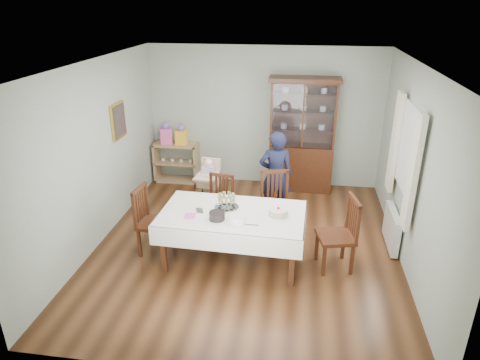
% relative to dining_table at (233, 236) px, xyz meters
% --- Properties ---
extents(floor, '(5.00, 5.00, 0.00)m').
position_rel_dining_table_xyz_m(floor, '(0.15, 0.42, -0.38)').
color(floor, '#593319').
rests_on(floor, ground).
extents(room_shell, '(5.00, 5.00, 5.00)m').
position_rel_dining_table_xyz_m(room_shell, '(0.15, 0.96, 1.32)').
color(room_shell, '#9EAA99').
rests_on(room_shell, floor).
extents(dining_table, '(2.04, 1.22, 0.76)m').
position_rel_dining_table_xyz_m(dining_table, '(0.00, 0.00, 0.00)').
color(dining_table, '#402010').
rests_on(dining_table, floor).
extents(china_cabinet, '(1.30, 0.48, 2.18)m').
position_rel_dining_table_xyz_m(china_cabinet, '(0.90, 2.68, 0.74)').
color(china_cabinet, '#402010').
rests_on(china_cabinet, floor).
extents(sideboard, '(0.90, 0.38, 0.80)m').
position_rel_dining_table_xyz_m(sideboard, '(-1.60, 2.70, 0.02)').
color(sideboard, tan).
rests_on(sideboard, floor).
extents(picture_frame, '(0.04, 0.48, 0.58)m').
position_rel_dining_table_xyz_m(picture_frame, '(-2.07, 1.22, 1.27)').
color(picture_frame, gold).
rests_on(picture_frame, room_shell).
extents(window, '(0.04, 1.02, 1.22)m').
position_rel_dining_table_xyz_m(window, '(2.37, 0.72, 1.17)').
color(window, white).
rests_on(window, room_shell).
extents(curtain_left, '(0.07, 0.30, 1.55)m').
position_rel_dining_table_xyz_m(curtain_left, '(2.31, 0.10, 1.07)').
color(curtain_left, silver).
rests_on(curtain_left, room_shell).
extents(curtain_right, '(0.07, 0.30, 1.55)m').
position_rel_dining_table_xyz_m(curtain_right, '(2.31, 1.34, 1.07)').
color(curtain_right, silver).
rests_on(curtain_right, room_shell).
extents(radiator, '(0.10, 0.80, 0.55)m').
position_rel_dining_table_xyz_m(radiator, '(2.31, 0.72, -0.08)').
color(radiator, white).
rests_on(radiator, floor).
extents(chair_far_left, '(0.48, 0.48, 0.93)m').
position_rel_dining_table_xyz_m(chair_far_left, '(-0.35, 0.77, -0.11)').
color(chair_far_left, '#402010').
rests_on(chair_far_left, floor).
extents(chair_far_right, '(0.56, 0.56, 1.03)m').
position_rel_dining_table_xyz_m(chair_far_right, '(0.55, 0.81, -0.08)').
color(chair_far_right, '#402010').
rests_on(chair_far_right, floor).
extents(chair_end_left, '(0.50, 0.50, 1.03)m').
position_rel_dining_table_xyz_m(chair_end_left, '(-1.16, 0.05, -0.08)').
color(chair_end_left, '#402010').
rests_on(chair_end_left, floor).
extents(chair_end_right, '(0.57, 0.57, 1.05)m').
position_rel_dining_table_xyz_m(chair_end_right, '(1.44, 0.03, -0.07)').
color(chair_end_right, '#402010').
rests_on(chair_end_right, floor).
extents(woman, '(0.62, 0.47, 1.53)m').
position_rel_dining_table_xyz_m(woman, '(0.50, 1.41, 0.38)').
color(woman, black).
rests_on(woman, floor).
extents(high_chair, '(0.52, 0.52, 1.02)m').
position_rel_dining_table_xyz_m(high_chair, '(-0.63, 1.36, 0.01)').
color(high_chair, black).
rests_on(high_chair, floor).
extents(champagne_tray, '(0.34, 0.34, 0.21)m').
position_rel_dining_table_xyz_m(champagne_tray, '(-0.10, 0.13, 0.44)').
color(champagne_tray, silver).
rests_on(champagne_tray, dining_table).
extents(birthday_cake, '(0.30, 0.30, 0.21)m').
position_rel_dining_table_xyz_m(birthday_cake, '(0.63, -0.02, 0.43)').
color(birthday_cake, white).
rests_on(birthday_cake, dining_table).
extents(plate_stack_dark, '(0.27, 0.27, 0.10)m').
position_rel_dining_table_xyz_m(plate_stack_dark, '(-0.17, -0.22, 0.43)').
color(plate_stack_dark, black).
rests_on(plate_stack_dark, dining_table).
extents(plate_stack_white, '(0.30, 0.30, 0.10)m').
position_rel_dining_table_xyz_m(plate_stack_white, '(0.10, -0.25, 0.43)').
color(plate_stack_white, white).
rests_on(plate_stack_white, dining_table).
extents(napkin_stack, '(0.16, 0.16, 0.02)m').
position_rel_dining_table_xyz_m(napkin_stack, '(-0.55, -0.20, 0.39)').
color(napkin_stack, '#E855A4').
rests_on(napkin_stack, dining_table).
extents(cutlery, '(0.17, 0.20, 0.01)m').
position_rel_dining_table_xyz_m(cutlery, '(-0.50, -0.02, 0.38)').
color(cutlery, silver).
rests_on(cutlery, dining_table).
extents(cake_knife, '(0.30, 0.03, 0.01)m').
position_rel_dining_table_xyz_m(cake_knife, '(0.25, -0.32, 0.38)').
color(cake_knife, silver).
rests_on(cake_knife, dining_table).
extents(gift_bag_pink, '(0.26, 0.22, 0.42)m').
position_rel_dining_table_xyz_m(gift_bag_pink, '(-1.78, 2.68, 0.60)').
color(gift_bag_pink, '#E855A4').
rests_on(gift_bag_pink, sideboard).
extents(gift_bag_orange, '(0.22, 0.16, 0.40)m').
position_rel_dining_table_xyz_m(gift_bag_orange, '(-1.47, 2.68, 0.59)').
color(gift_bag_orange, yellow).
rests_on(gift_bag_orange, sideboard).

